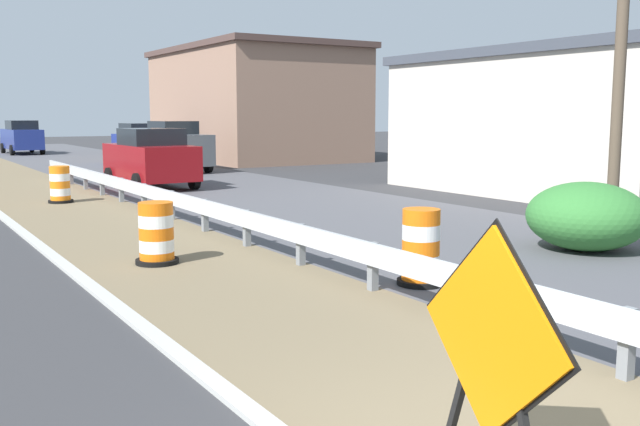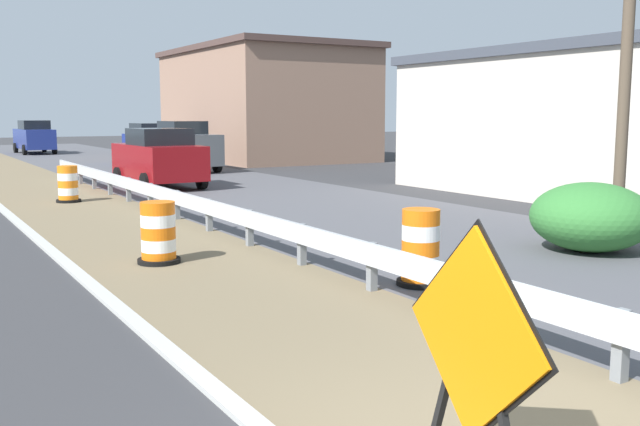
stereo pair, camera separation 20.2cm
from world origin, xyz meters
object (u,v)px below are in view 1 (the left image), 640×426
object	(u,v)px
car_lead_far_lane	(22,137)
car_lead_near_lane	(151,158)
traffic_barrel_mid	(60,186)
traffic_barrel_close	(156,236)
car_trailing_near_lane	(143,144)
warning_sign_diamond	(491,347)
car_mid_far_lane	(175,146)
traffic_barrel_nearest	(421,251)
utility_pole_near	(622,22)

from	to	relation	value
car_lead_far_lane	car_lead_near_lane	bearing A→B (deg)	178.70
traffic_barrel_mid	car_lead_far_lane	bearing A→B (deg)	82.63
car_lead_near_lane	traffic_barrel_close	bearing A→B (deg)	159.88
car_trailing_near_lane	car_lead_far_lane	bearing A→B (deg)	-166.21
warning_sign_diamond	car_lead_far_lane	bearing A→B (deg)	-89.65
car_trailing_near_lane	car_lead_far_lane	distance (m)	13.59
car_lead_far_lane	car_mid_far_lane	world-z (taller)	car_mid_far_lane
warning_sign_diamond	traffic_barrel_close	bearing A→B (deg)	-88.25
traffic_barrel_close	traffic_barrel_mid	distance (m)	9.57
traffic_barrel_nearest	warning_sign_diamond	bearing A→B (deg)	-125.58
traffic_barrel_mid	utility_pole_near	size ratio (longest dim) A/B	0.12
warning_sign_diamond	utility_pole_near	distance (m)	12.18
car_lead_far_lane	car_mid_far_lane	bearing A→B (deg)	-171.27
utility_pole_near	traffic_barrel_close	bearing A→B (deg)	167.33
car_lead_near_lane	car_lead_far_lane	world-z (taller)	car_lead_far_lane
warning_sign_diamond	car_trailing_near_lane	bearing A→B (deg)	-98.09
warning_sign_diamond	traffic_barrel_close	xyz separation A→B (m)	(0.66, 8.36, -0.56)
traffic_barrel_nearest	car_mid_far_lane	size ratio (longest dim) A/B	0.24
utility_pole_near	car_lead_near_lane	bearing A→B (deg)	109.61
car_lead_near_lane	utility_pole_near	world-z (taller)	utility_pole_near
traffic_barrel_close	car_lead_far_lane	size ratio (longest dim) A/B	0.22
car_trailing_near_lane	car_mid_far_lane	xyz separation A→B (m)	(-0.30, -5.34, 0.07)
car_lead_near_lane	warning_sign_diamond	bearing A→B (deg)	165.27
car_trailing_near_lane	utility_pole_near	world-z (taller)	utility_pole_near
traffic_barrel_close	car_lead_near_lane	bearing A→B (deg)	71.73
traffic_barrel_mid	car_mid_far_lane	bearing A→B (deg)	53.23
car_trailing_near_lane	car_mid_far_lane	distance (m)	5.35
traffic_barrel_nearest	traffic_barrel_close	xyz separation A→B (m)	(-2.80, 3.52, -0.04)
traffic_barrel_nearest	traffic_barrel_mid	distance (m)	13.29
car_trailing_near_lane	car_mid_far_lane	world-z (taller)	car_mid_far_lane
traffic_barrel_close	utility_pole_near	bearing A→B (deg)	-12.67
traffic_barrel_close	traffic_barrel_mid	size ratio (longest dim) A/B	1.00
car_lead_far_lane	car_mid_far_lane	size ratio (longest dim) A/B	1.01
traffic_barrel_close	car_lead_near_lane	xyz separation A→B (m)	(4.08, 12.35, 0.54)
traffic_barrel_mid	car_lead_far_lane	world-z (taller)	car_lead_far_lane
traffic_barrel_nearest	car_mid_far_lane	distance (m)	22.72
traffic_barrel_nearest	car_lead_far_lane	xyz separation A→B (m)	(1.25, 40.71, 0.54)
traffic_barrel_close	traffic_barrel_mid	bearing A→B (deg)	87.15
car_mid_far_lane	car_lead_near_lane	bearing A→B (deg)	-28.48
traffic_barrel_mid	car_lead_far_lane	xyz separation A→B (m)	(3.57, 27.63, 0.58)
traffic_barrel_mid	car_mid_far_lane	xyz separation A→B (m)	(6.86, 9.18, 0.63)
traffic_barrel_nearest	car_trailing_near_lane	world-z (taller)	car_trailing_near_lane
car_lead_far_lane	utility_pole_near	distance (m)	39.74
car_mid_far_lane	car_lead_far_lane	bearing A→B (deg)	-171.37
utility_pole_near	traffic_barrel_mid	bearing A→B (deg)	126.92
utility_pole_near	car_lead_far_lane	bearing A→B (deg)	97.50
traffic_barrel_close	traffic_barrel_mid	world-z (taller)	traffic_barrel_mid
car_lead_far_lane	utility_pole_near	world-z (taller)	utility_pole_near
traffic_barrel_close	car_trailing_near_lane	size ratio (longest dim) A/B	0.24
traffic_barrel_close	utility_pole_near	world-z (taller)	utility_pole_near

